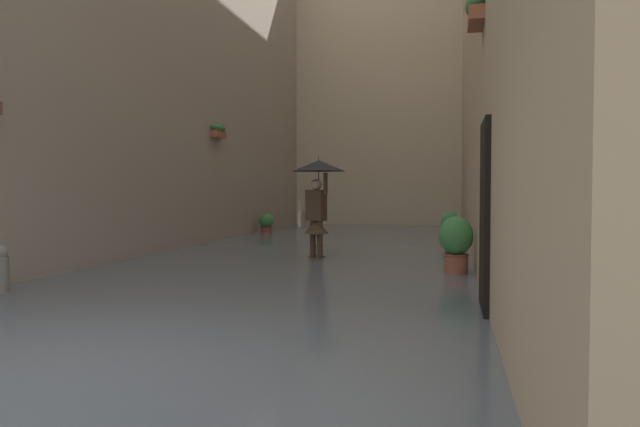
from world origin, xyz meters
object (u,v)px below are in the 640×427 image
potted_plant_near_left (456,243)px  potted_plant_mid_left (450,226)px  person_wading (317,187)px  potted_plant_near_right (266,223)px

potted_plant_near_left → potted_plant_mid_left: potted_plant_near_left is taller
person_wading → potted_plant_near_left: 3.37m
potted_plant_near_left → potted_plant_near_right: 10.14m
potted_plant_near_right → potted_plant_mid_left: bearing=161.2°
potted_plant_mid_left → potted_plant_near_right: bearing=-18.8°
person_wading → potted_plant_near_right: bearing=-64.2°
potted_plant_near_right → potted_plant_mid_left: 6.08m
person_wading → potted_plant_near_left: bearing=146.9°
potted_plant_near_left → potted_plant_near_right: potted_plant_near_left is taller
person_wading → potted_plant_near_left: (-2.71, 1.77, -0.92)m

